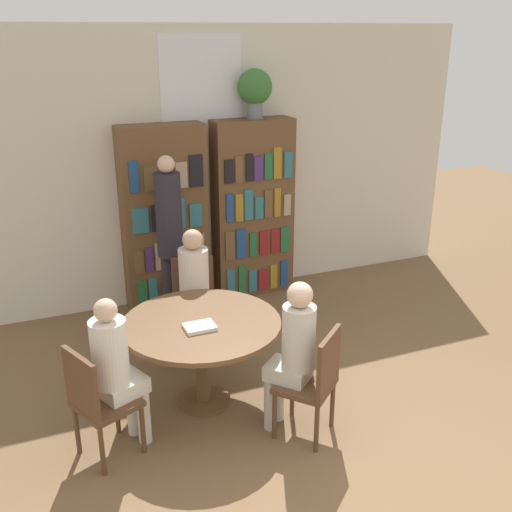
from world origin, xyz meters
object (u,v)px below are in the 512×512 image
Objects in this scene: reading_table at (202,334)px; chair_left_side at (194,299)px; seated_reader_left at (195,286)px; librarian_standing at (169,227)px; bookshelf_right at (253,209)px; chair_far_side at (315,379)px; seated_reader_right at (293,349)px; bookshelf_left at (165,219)px; seated_reader_back at (116,366)px; flower_vase at (255,89)px; chair_near_camera at (97,399)px.

reading_table is 0.99m from chair_left_side.
librarian_standing reaches higher than seated_reader_left.
bookshelf_right reaches higher than librarian_standing.
librarian_standing is (-0.50, 2.22, 0.59)m from chair_far_side.
seated_reader_right reaches higher than seated_reader_left.
librarian_standing is at bearing -74.19° from seated_reader_left.
bookshelf_left reaches higher than seated_reader_right.
bookshelf_right reaches higher than seated_reader_left.
seated_reader_back is at bearing 125.99° from seated_reader_right.
seated_reader_right is at bearing 53.99° from seated_reader_back.
chair_left_side is at bearing 119.99° from seated_reader_back.
bookshelf_right is at bearing -169.72° from flower_vase.
seated_reader_left reaches higher than chair_far_side.
flower_vase is 0.41× the size of reading_table.
chair_near_camera is 1.60m from seated_reader_left.
chair_far_side is at bearing -90.00° from seated_reader_right.
librarian_standing reaches higher than chair_far_side.
chair_far_side is at bearing 49.74° from seated_reader_back.
chair_near_camera is at bearing -132.25° from bookshelf_right.
chair_near_camera is at bearing 60.09° from seated_reader_left.
librarian_standing is at bearing -155.63° from bookshelf_right.
flower_vase is at bearing 10.28° from bookshelf_right.
reading_table is (-1.28, -1.99, -1.70)m from flower_vase.
librarian_standing is (-1.11, -0.50, 0.08)m from bookshelf_right.
bookshelf_right is 2.26× the size of chair_left_side.
bookshelf_right is 3.24m from chair_near_camera.
chair_near_camera is at bearing 130.25° from seated_reader_right.
seated_reader_back is at bearing -112.52° from bookshelf_left.
bookshelf_right is 2.26× the size of chair_near_camera.
bookshelf_right reaches higher than reading_table.
seated_reader_right is at bearing -105.69° from bookshelf_right.
reading_table is 1.02× the size of seated_reader_left.
seated_reader_left is at bearing 77.05° from reading_table.
seated_reader_left is 1.00× the size of seated_reader_right.
chair_far_side reaches higher than reading_table.
chair_far_side is (-0.63, -2.73, -1.84)m from flower_vase.
chair_left_side is 0.79m from librarian_standing.
seated_reader_back reaches higher than chair_left_side.
flower_vase is at bearing 24.06° from librarian_standing.
flower_vase is 0.59× the size of chair_left_side.
chair_far_side is 0.73× the size of seated_reader_back.
flower_vase is 3.35m from chair_far_side.
librarian_standing is (-0.07, 0.53, 0.59)m from chair_left_side.
seated_reader_back is (0.17, 0.07, 0.19)m from chair_near_camera.
reading_table is at bearing -95.56° from librarian_standing.
reading_table is at bearing 90.00° from chair_near_camera.
chair_left_side is 0.71× the size of seated_reader_right.
librarian_standing is (-0.07, -0.50, 0.08)m from bookshelf_left.
seated_reader_back is 2.04m from librarian_standing.
bookshelf_right is 2.70m from seated_reader_right.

